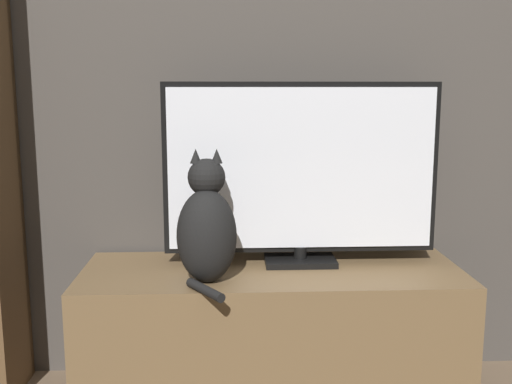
% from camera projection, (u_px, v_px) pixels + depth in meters
% --- Properties ---
extents(wall_back, '(4.80, 0.05, 2.60)m').
position_uv_depth(wall_back, '(267.00, 25.00, 2.15)').
color(wall_back, '#47423D').
rests_on(wall_back, ground_plane).
extents(tv_stand, '(1.28, 0.47, 0.48)m').
position_uv_depth(tv_stand, '(272.00, 335.00, 2.06)').
color(tv_stand, brown).
rests_on(tv_stand, ground_plane).
extents(tv, '(0.93, 0.15, 0.62)m').
position_uv_depth(tv, '(301.00, 172.00, 2.03)').
color(tv, black).
rests_on(tv, tv_stand).
extents(cat, '(0.19, 0.30, 0.42)m').
position_uv_depth(cat, '(207.00, 228.00, 1.86)').
color(cat, black).
rests_on(cat, tv_stand).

